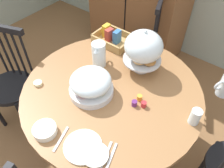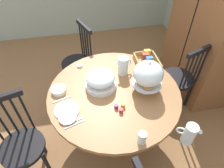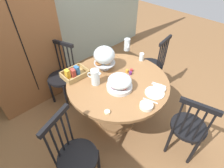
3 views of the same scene
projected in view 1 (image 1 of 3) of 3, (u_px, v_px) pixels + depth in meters
ground_plane at (95, 149)px, 2.05m from camera, size 10.00×10.00×0.00m
dining_table at (112, 107)px, 1.70m from camera, size 1.26×1.26×0.74m
windsor_chair_near_window at (140, 45)px, 2.37m from camera, size 0.43×0.43×0.97m
windsor_chair_by_cabinet at (13, 85)px, 1.97m from camera, size 0.43×0.43×0.97m
pastry_stand_with_dome at (143, 48)px, 1.55m from camera, size 0.28×0.28×0.34m
fruit_platter_covered at (91, 84)px, 1.47m from camera, size 0.30×0.30×0.18m
orange_juice_pitcher at (99, 55)px, 1.67m from camera, size 0.10×0.18×0.20m
cereal_basket at (112, 38)px, 1.91m from camera, size 0.32×0.24×0.12m
china_plate_large at (83, 146)px, 1.25m from camera, size 0.22×0.22×0.01m
china_plate_small at (95, 154)px, 1.21m from camera, size 0.15×0.15×0.01m
cereal_bowl at (45, 130)px, 1.30m from camera, size 0.14×0.14×0.04m
drinking_glass at (195, 117)px, 1.33m from camera, size 0.06×0.06×0.11m
butter_dish at (38, 83)px, 1.58m from camera, size 0.06×0.06×0.02m
jam_jar_strawberry at (144, 104)px, 1.44m from camera, size 0.04×0.04×0.04m
jam_jar_apricot at (139, 98)px, 1.48m from camera, size 0.04×0.04×0.04m
jam_jar_grape at (134, 103)px, 1.44m from camera, size 0.04×0.04×0.04m
table_knife at (106, 155)px, 1.22m from camera, size 0.06×0.17×0.01m
dinner_fork at (111, 157)px, 1.21m from camera, size 0.06×0.17×0.01m
soup_spoon at (61, 139)px, 1.29m from camera, size 0.06×0.17×0.01m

